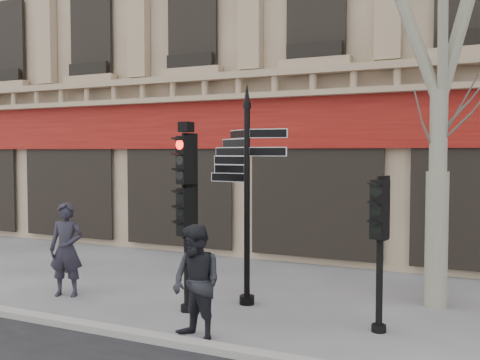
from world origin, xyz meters
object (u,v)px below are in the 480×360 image
at_px(traffic_signal_secondary, 380,226).
at_px(pedestrian_b, 197,283).
at_px(traffic_signal_main, 186,193).
at_px(fingerpost, 247,157).
at_px(pedestrian_a, 66,249).

height_order(traffic_signal_secondary, pedestrian_b, traffic_signal_secondary).
distance_m(traffic_signal_main, traffic_signal_secondary, 3.37).
xyz_separation_m(fingerpost, traffic_signal_main, (-0.78, -0.88, -0.63)).
bearing_deg(pedestrian_a, traffic_signal_secondary, -15.03).
relative_size(traffic_signal_secondary, pedestrian_a, 1.30).
bearing_deg(traffic_signal_main, fingerpost, 61.37).
bearing_deg(traffic_signal_secondary, traffic_signal_main, -160.53).
bearing_deg(fingerpost, pedestrian_b, -69.74).
height_order(fingerpost, pedestrian_b, fingerpost).
bearing_deg(traffic_signal_main, pedestrian_b, -40.70).
distance_m(pedestrian_a, pedestrian_b, 3.76).
bearing_deg(traffic_signal_main, pedestrian_a, -165.00).
bearing_deg(pedestrian_b, traffic_signal_secondary, 51.91).
bearing_deg(fingerpost, traffic_signal_secondary, 5.78).
distance_m(traffic_signal_main, pedestrian_b, 1.95).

